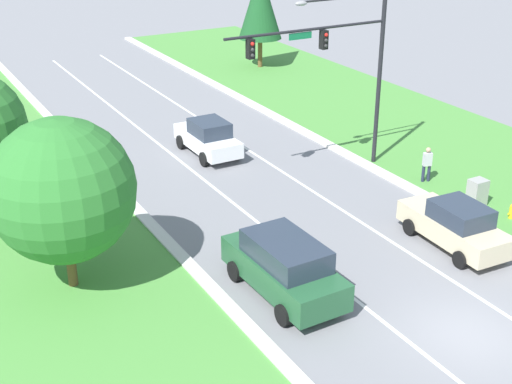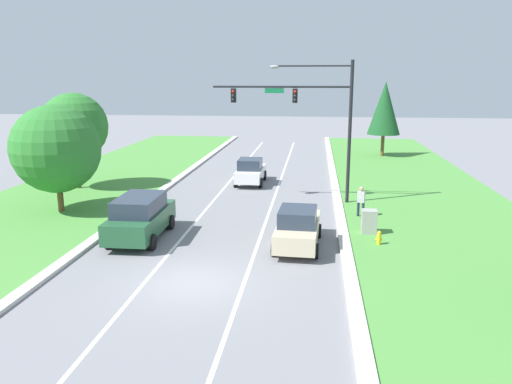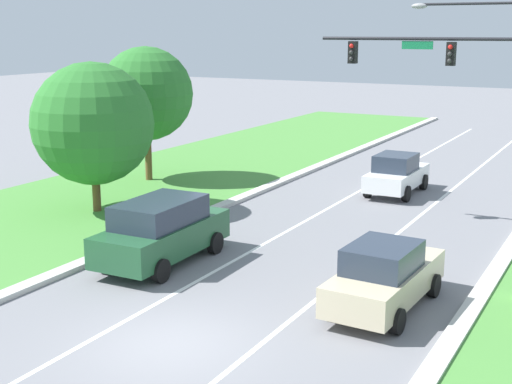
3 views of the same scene
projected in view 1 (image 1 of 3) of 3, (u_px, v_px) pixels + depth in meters
The scene contains 12 objects.
ground_plane at pixel (469, 335), 21.46m from camera, with size 160.00×160.00×0.00m, color slate.
lane_stripe_inner_left at pixel (423, 353), 20.65m from camera, with size 0.14×81.00×0.01m.
lane_stripe_inner_right at pixel (511, 318), 22.26m from camera, with size 0.14×81.00×0.01m.
traffic_signal_mast at pixel (341, 55), 30.94m from camera, with size 8.02×0.41×8.24m.
forest_suv at pixel (284, 266), 23.15m from camera, with size 2.26×4.98×2.02m.
white_sedan at pixel (208, 137), 34.87m from camera, with size 1.93×4.36×1.79m.
champagne_sedan at pixel (455, 225), 26.23m from camera, with size 2.10×4.64×1.77m.
utility_cabinet at pixel (477, 193), 29.49m from camera, with size 0.70×0.60×1.21m.
pedestrian at pixel (427, 163), 31.62m from camera, with size 0.43×0.33×1.69m.
fire_hydrant at pixel (511, 212), 28.43m from camera, with size 0.34×0.20×0.70m.
oak_near_left_tree at pixel (62, 191), 22.54m from camera, with size 4.73×4.73×5.91m.
conifer_far_right_tree at pixel (260, 3), 49.02m from camera, with size 3.01×3.01×6.94m.
Camera 1 is at (-14.35, -12.35, 12.72)m, focal length 50.00 mm.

